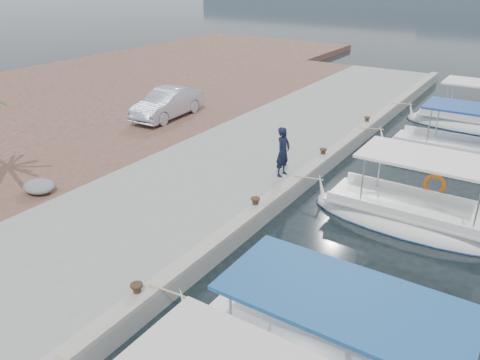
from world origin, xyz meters
name	(u,v)px	position (x,y,z in m)	size (l,w,h in m)	color
ground	(238,248)	(0.00, 0.00, 0.00)	(400.00, 400.00, 0.00)	black
concrete_quay	(244,161)	(-3.00, 5.00, 0.25)	(6.00, 40.00, 0.50)	gray
quay_curb	(309,169)	(-0.22, 5.00, 0.56)	(0.44, 40.00, 0.12)	#A39E91
cobblestone_strip	(149,138)	(-8.00, 5.00, 0.25)	(4.00, 40.00, 0.50)	brown
land_backing	(14,105)	(-18.00, 5.00, 0.24)	(16.00, 60.00, 0.48)	brown
fishing_caique_c	(412,221)	(3.71, 3.99, 0.13)	(6.24, 2.21, 2.83)	white
fishing_caique_d	(478,160)	(4.64, 10.30, 0.18)	(7.89, 2.18, 2.83)	white
fishing_caique_e	(478,126)	(3.96, 15.19, 0.12)	(6.74, 2.20, 2.83)	white
mooring_bollards	(255,202)	(-0.35, 1.50, 0.69)	(0.28, 20.28, 0.33)	black
fisherman	(283,152)	(-0.83, 4.11, 1.37)	(0.63, 0.42, 1.74)	black
parked_car	(167,103)	(-8.80, 7.27, 1.19)	(1.46, 4.17, 1.38)	silver
tarp_bundle	(39,186)	(-6.77, -1.36, 0.70)	(1.10, 0.90, 0.40)	slate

